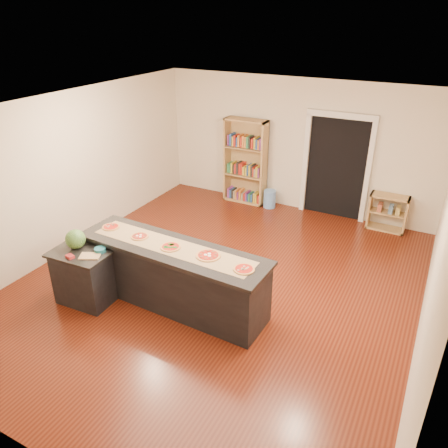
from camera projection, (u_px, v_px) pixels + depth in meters
The scene contains 17 objects.
room at pixel (218, 205), 6.47m from camera, with size 6.00×7.00×2.80m.
doorway at pixel (337, 161), 8.93m from camera, with size 1.40×0.09×2.21m.
kitchen_island at pixel (173, 276), 6.42m from camera, with size 2.94×0.80×0.97m.
side_counter at pixel (85, 276), 6.51m from camera, with size 0.87×0.63×0.86m.
bookshelf at pixel (245, 162), 9.72m from camera, with size 0.95×0.34×1.89m, color tan.
low_shelf at pixel (388, 213), 8.68m from camera, with size 0.74×0.32×0.74m, color tan.
waste_bin at pixel (270, 199), 9.74m from camera, with size 0.27×0.27×0.39m, color #669BE4.
kraft_paper at pixel (172, 247), 6.22m from camera, with size 2.56×0.46×0.00m, color #936E4C.
watermelon at pixel (75, 239), 6.36m from camera, with size 0.29×0.29×0.29m, color #144214.
cutting_board at pixel (90, 256), 6.19m from camera, with size 0.28×0.19×0.02m, color tan.
package_red at pixel (70, 257), 6.16m from camera, with size 0.12×0.08×0.04m, color maroon.
package_teal at pixel (100, 250), 6.30m from camera, with size 0.16×0.16×0.06m, color #195966.
pizza_a at pixel (111, 227), 6.75m from camera, with size 0.27×0.27×0.02m.
pizza_b at pixel (140, 236), 6.47m from camera, with size 0.27×0.27×0.02m.
pizza_c at pixel (171, 247), 6.19m from camera, with size 0.30×0.30×0.02m.
pizza_d at pixel (208, 255), 5.98m from camera, with size 0.33×0.33×0.02m.
pizza_e at pixel (244, 269), 5.66m from camera, with size 0.27×0.27×0.02m.
Camera 1 is at (2.83, -5.20, 4.03)m, focal length 35.00 mm.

